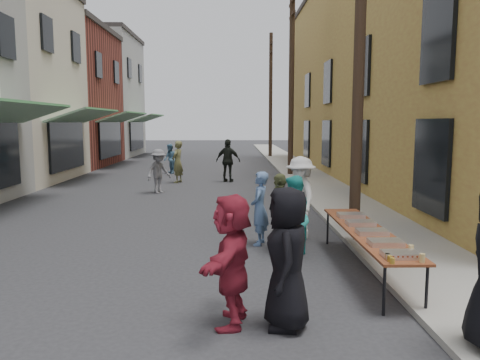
{
  "coord_description": "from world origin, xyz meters",
  "views": [
    {
      "loc": [
        1.44,
        -7.65,
        2.63
      ],
      "look_at": [
        1.63,
        2.99,
        1.3
      ],
      "focal_mm": 35.0,
      "sensor_mm": 36.0,
      "label": 1
    }
  ],
  "objects_px": {
    "utility_pole_mid": "(291,82)",
    "utility_pole_far": "(271,96)",
    "utility_pole_near": "(360,37)",
    "catering_tray_sausage": "(401,254)",
    "guest_front_c": "(293,217)",
    "serving_table": "(367,232)",
    "guest_front_a": "(287,258)"
  },
  "relations": [
    {
      "from": "guest_front_a",
      "to": "utility_pole_far",
      "type": "bearing_deg",
      "value": -178.83
    },
    {
      "from": "catering_tray_sausage",
      "to": "guest_front_c",
      "type": "bearing_deg",
      "value": 114.57
    },
    {
      "from": "utility_pole_far",
      "to": "serving_table",
      "type": "distance_m",
      "value": 26.97
    },
    {
      "from": "utility_pole_near",
      "to": "catering_tray_sausage",
      "type": "height_order",
      "value": "utility_pole_near"
    },
    {
      "from": "utility_pole_mid",
      "to": "utility_pole_far",
      "type": "xyz_separation_m",
      "value": [
        0.0,
        12.0,
        0.0
      ]
    },
    {
      "from": "utility_pole_mid",
      "to": "utility_pole_far",
      "type": "height_order",
      "value": "same"
    },
    {
      "from": "guest_front_a",
      "to": "guest_front_c",
      "type": "relative_size",
      "value": 1.14
    },
    {
      "from": "utility_pole_near",
      "to": "guest_front_c",
      "type": "relative_size",
      "value": 5.61
    },
    {
      "from": "catering_tray_sausage",
      "to": "guest_front_c",
      "type": "height_order",
      "value": "guest_front_c"
    },
    {
      "from": "utility_pole_far",
      "to": "guest_front_c",
      "type": "distance_m",
      "value": 26.11
    },
    {
      "from": "catering_tray_sausage",
      "to": "guest_front_c",
      "type": "relative_size",
      "value": 0.31
    },
    {
      "from": "utility_pole_mid",
      "to": "utility_pole_far",
      "type": "distance_m",
      "value": 12.0
    },
    {
      "from": "utility_pole_near",
      "to": "serving_table",
      "type": "bearing_deg",
      "value": -100.49
    },
    {
      "from": "utility_pole_near",
      "to": "guest_front_c",
      "type": "distance_m",
      "value": 4.44
    },
    {
      "from": "utility_pole_near",
      "to": "serving_table",
      "type": "distance_m",
      "value": 4.68
    },
    {
      "from": "utility_pole_far",
      "to": "guest_front_a",
      "type": "height_order",
      "value": "utility_pole_far"
    },
    {
      "from": "catering_tray_sausage",
      "to": "utility_pole_far",
      "type": "bearing_deg",
      "value": 88.99
    },
    {
      "from": "utility_pole_far",
      "to": "guest_front_c",
      "type": "bearing_deg",
      "value": -93.7
    },
    {
      "from": "serving_table",
      "to": "utility_pole_near",
      "type": "bearing_deg",
      "value": 79.51
    },
    {
      "from": "catering_tray_sausage",
      "to": "guest_front_a",
      "type": "height_order",
      "value": "guest_front_a"
    },
    {
      "from": "utility_pole_far",
      "to": "serving_table",
      "type": "height_order",
      "value": "utility_pole_far"
    },
    {
      "from": "utility_pole_mid",
      "to": "serving_table",
      "type": "bearing_deg",
      "value": -91.95
    },
    {
      "from": "utility_pole_near",
      "to": "utility_pole_mid",
      "type": "distance_m",
      "value": 12.0
    },
    {
      "from": "catering_tray_sausage",
      "to": "serving_table",
      "type": "bearing_deg",
      "value": 90.0
    },
    {
      "from": "utility_pole_mid",
      "to": "guest_front_c",
      "type": "relative_size",
      "value": 5.61
    },
    {
      "from": "utility_pole_mid",
      "to": "guest_front_c",
      "type": "height_order",
      "value": "utility_pole_mid"
    },
    {
      "from": "serving_table",
      "to": "guest_front_a",
      "type": "relative_size",
      "value": 2.19
    },
    {
      "from": "serving_table",
      "to": "guest_front_c",
      "type": "height_order",
      "value": "guest_front_c"
    },
    {
      "from": "utility_pole_far",
      "to": "catering_tray_sausage",
      "type": "height_order",
      "value": "utility_pole_far"
    },
    {
      "from": "serving_table",
      "to": "catering_tray_sausage",
      "type": "xyz_separation_m",
      "value": [
        -0.0,
        -1.65,
        0.08
      ]
    },
    {
      "from": "utility_pole_mid",
      "to": "guest_front_a",
      "type": "relative_size",
      "value": 4.93
    },
    {
      "from": "utility_pole_far",
      "to": "utility_pole_mid",
      "type": "bearing_deg",
      "value": -90.0
    }
  ]
}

